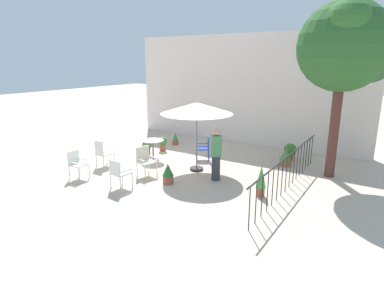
{
  "coord_description": "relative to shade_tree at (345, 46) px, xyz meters",
  "views": [
    {
      "loc": [
        5.78,
        -8.52,
        3.5
      ],
      "look_at": [
        0.0,
        0.39,
        0.74
      ],
      "focal_mm": 30.02,
      "sensor_mm": 36.0,
      "label": 1
    }
  ],
  "objects": [
    {
      "name": "ground_plane",
      "position": [
        -4.27,
        -1.79,
        -3.9
      ],
      "size": [
        60.0,
        60.0,
        0.0
      ],
      "primitive_type": "plane",
      "color": "beige"
    },
    {
      "name": "villa_facade",
      "position": [
        -4.27,
        2.55,
        -1.59
      ],
      "size": [
        10.53,
        0.3,
        4.61
      ],
      "primitive_type": "cube",
      "color": "silver",
      "rests_on": "ground"
    },
    {
      "name": "terrace_railing",
      "position": [
        -0.83,
        -1.79,
        -3.22
      ],
      "size": [
        0.03,
        5.77,
        1.01
      ],
      "color": "black",
      "rests_on": "ground"
    },
    {
      "name": "shade_tree",
      "position": [
        0.0,
        0.0,
        0.0
      ],
      "size": [
        2.7,
        2.58,
        5.19
      ],
      "color": "#542E26",
      "rests_on": "ground"
    },
    {
      "name": "patio_umbrella_0",
      "position": [
        -3.84,
        -1.79,
        -1.86
      ],
      "size": [
        2.31,
        2.31,
        2.29
      ],
      "color": "#2D2D2D",
      "rests_on": "ground"
    },
    {
      "name": "cafe_table_0",
      "position": [
        -5.72,
        -1.75,
        -3.37
      ],
      "size": [
        0.78,
        0.78,
        0.75
      ],
      "color": "silver",
      "rests_on": "ground"
    },
    {
      "name": "patio_chair_0",
      "position": [
        -4.8,
        -4.34,
        -3.39
      ],
      "size": [
        0.5,
        0.5,
        0.86
      ],
      "color": "silver",
      "rests_on": "ground"
    },
    {
      "name": "patio_chair_1",
      "position": [
        -4.21,
        -0.64,
        -3.4
      ],
      "size": [
        0.65,
        0.64,
        0.88
      ],
      "color": "#2540A2",
      "rests_on": "ground"
    },
    {
      "name": "patio_chair_2",
      "position": [
        -6.48,
        -4.43,
        -3.4
      ],
      "size": [
        0.48,
        0.45,
        0.85
      ],
      "color": "white",
      "rests_on": "ground"
    },
    {
      "name": "patio_chair_3",
      "position": [
        -4.92,
        -3.09,
        -3.37
      ],
      "size": [
        0.55,
        0.58,
        0.91
      ],
      "color": "white",
      "rests_on": "ground"
    },
    {
      "name": "patio_chair_4",
      "position": [
        -6.69,
        -3.22,
        -3.38
      ],
      "size": [
        0.45,
        0.51,
        0.93
      ],
      "color": "silver",
      "rests_on": "ground"
    },
    {
      "name": "potted_plant_0",
      "position": [
        -6.38,
        0.53,
        -3.65
      ],
      "size": [
        0.26,
        0.26,
        0.53
      ],
      "color": "#A95132",
      "rests_on": "ground"
    },
    {
      "name": "potted_plant_1",
      "position": [
        -6.22,
        -0.56,
        -3.56
      ],
      "size": [
        0.36,
        0.36,
        0.59
      ],
      "color": "#9F573B",
      "rests_on": "ground"
    },
    {
      "name": "potted_plant_2",
      "position": [
        -1.29,
        -2.65,
        -3.44
      ],
      "size": [
        0.27,
        0.27,
        0.86
      ],
      "color": "#9F4C2C",
      "rests_on": "ground"
    },
    {
      "name": "potted_plant_3",
      "position": [
        -1.51,
        0.23,
        -3.57
      ],
      "size": [
        0.41,
        0.41,
        0.6
      ],
      "color": "#A85B36",
      "rests_on": "ground"
    },
    {
      "name": "potted_plant_4",
      "position": [
        -6.35,
        -1.35,
        -3.56
      ],
      "size": [
        0.37,
        0.37,
        0.58
      ],
      "color": "#B05D30",
      "rests_on": "ground"
    },
    {
      "name": "potted_plant_5",
      "position": [
        -1.57,
        0.95,
        -3.54
      ],
      "size": [
        0.46,
        0.46,
        0.62
      ],
      "color": "#BF6132",
      "rests_on": "ground"
    },
    {
      "name": "potted_plant_6",
      "position": [
        -3.9,
        -3.27,
        -3.59
      ],
      "size": [
        0.33,
        0.33,
        0.61
      ],
      "color": "#954C3C",
      "rests_on": "ground"
    },
    {
      "name": "standing_person",
      "position": [
        -2.86,
        -2.25,
        -3.08
      ],
      "size": [
        0.35,
        0.35,
        1.58
      ],
      "color": "#33333D",
      "rests_on": "ground"
    }
  ]
}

